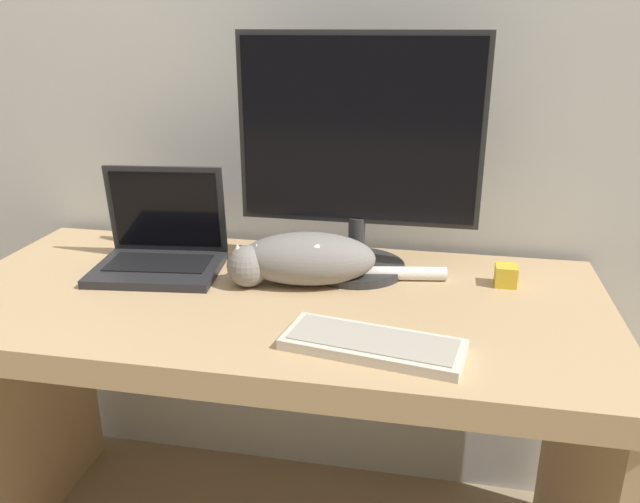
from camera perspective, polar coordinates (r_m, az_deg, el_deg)
The scene contains 7 objects.
wall_back at distance 1.66m, azimuth -1.07°, elevation 19.56°, with size 6.40×0.06×2.60m.
desk at distance 1.46m, azimuth -4.21°, elevation -9.56°, with size 1.47×0.68×0.75m.
monitor at distance 1.43m, azimuth 3.54°, elevation 8.96°, with size 0.56×0.23×0.55m.
laptop at distance 1.56m, azimuth -14.38°, elevation 0.18°, with size 0.32×0.26×0.24m.
external_keyboard at distance 1.16m, azimuth 4.87°, elevation -8.44°, with size 0.35×0.18×0.02m.
cat at distance 1.42m, azimuth -1.50°, elevation -0.64°, with size 0.49×0.19×0.12m.
small_toy at distance 1.48m, azimuth 16.62°, elevation -2.12°, with size 0.05×0.05×0.05m.
Camera 1 is at (0.35, -0.88, 1.32)m, focal length 35.00 mm.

